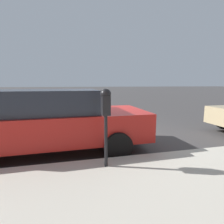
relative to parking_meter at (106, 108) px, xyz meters
The scene contains 3 objects.
ground_plane 2.92m from the parking_meter, 14.52° to the right, with size 220.00×220.00×0.00m, color #3D3A3A.
parking_meter is the anchor object (origin of this frame).
car_red 1.92m from the parking_meter, 38.74° to the left, with size 2.10×4.83×1.54m.
Camera 1 is at (-5.54, 1.26, 1.68)m, focal length 28.00 mm.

